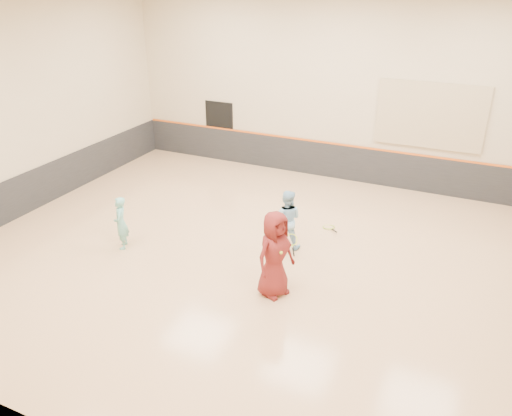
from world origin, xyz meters
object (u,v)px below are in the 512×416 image
at_px(instructor, 287,219).
at_px(young_man, 275,254).
at_px(spare_racket, 329,225).
at_px(girl, 121,223).

bearing_deg(instructor, young_man, 92.25).
height_order(instructor, spare_racket, instructor).
bearing_deg(spare_racket, girl, -144.15).
xyz_separation_m(girl, instructor, (3.80, 1.76, 0.09)).
bearing_deg(young_man, girl, 109.89).
height_order(young_man, spare_racket, young_man).
bearing_deg(girl, spare_racket, 95.48).
height_order(girl, spare_racket, girl).
distance_m(girl, spare_racket, 5.58).
distance_m(girl, instructor, 4.19).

